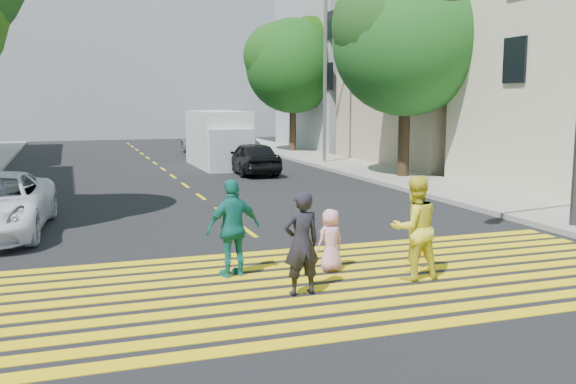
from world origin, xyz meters
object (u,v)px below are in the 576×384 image
pedestrian_extra (233,228)px  silver_car (204,142)px  dark_car_parked (242,144)px  pedestrian_man (301,243)px  tree_right_near (408,33)px  dark_car_near (252,158)px  pedestrian_woman (415,228)px  tree_right_far (294,61)px  pedestrian_child (331,240)px  traffic_signal (550,50)px  white_van (219,141)px

pedestrian_extra → silver_car: pedestrian_extra is taller
dark_car_parked → pedestrian_extra: bearing=-106.3°
pedestrian_man → silver_car: pedestrian_man is taller
tree_right_near → dark_car_near: size_ratio=2.06×
pedestrian_woman → pedestrian_extra: 3.27m
tree_right_far → silver_car: bearing=172.1°
pedestrian_man → dark_car_near: bearing=-106.8°
pedestrian_child → traffic_signal: bearing=176.2°
pedestrian_extra → white_van: white_van is taller
dark_car_near → silver_car: 10.63m
silver_car → white_van: 7.34m
dark_car_near → traffic_signal: size_ratio=0.62×
dark_car_parked → white_van: size_ratio=0.66×
dark_car_near → traffic_signal: 15.19m
tree_right_near → dark_car_parked: 14.66m
dark_car_near → white_van: white_van is taller
dark_car_near → dark_car_parked: (2.08, 9.63, -0.10)m
silver_car → pedestrian_woman: bearing=84.8°
tree_right_near → tree_right_far: tree_right_near is taller
tree_right_far → silver_car: (-5.34, 0.74, -4.75)m
tree_right_near → pedestrian_extra: tree_right_near is taller
dark_car_near → tree_right_near: bearing=145.5°
pedestrian_child → dark_car_near: size_ratio=0.29×
tree_right_near → tree_right_far: bearing=90.0°
pedestrian_extra → dark_car_parked: size_ratio=0.48×
pedestrian_man → traffic_signal: bearing=-164.1°
pedestrian_child → dark_car_parked: bearing=-117.1°
pedestrian_extra → white_van: 19.27m
pedestrian_child → traffic_signal: (5.91, 1.27, 3.74)m
pedestrian_woman → dark_car_near: pedestrian_woman is taller
pedestrian_man → traffic_signal: 8.14m
pedestrian_child → tree_right_near: bearing=-140.5°
pedestrian_extra → silver_car: size_ratio=0.36×
tree_right_near → tree_right_far: size_ratio=1.06×
pedestrian_woman → dark_car_parked: size_ratio=0.51×
pedestrian_child → traffic_signal: 7.11m
silver_car → pedestrian_child: bearing=82.1°
pedestrian_man → white_van: (3.22, 20.27, 0.39)m
pedestrian_man → tree_right_far: bearing=-112.9°
pedestrian_child → dark_car_parked: (4.96, 25.33, 0.02)m
dark_car_parked → tree_right_near: bearing=-77.2°
pedestrian_woman → silver_car: (1.73, 27.33, -0.22)m
pedestrian_extra → dark_car_parked: bearing=-117.8°
dark_car_near → silver_car: size_ratio=0.83×
pedestrian_extra → dark_car_parked: (6.79, 25.12, -0.29)m
pedestrian_woman → dark_car_near: 16.78m
pedestrian_woman → pedestrian_child: 1.61m
white_van → tree_right_near: bearing=-49.4°
pedestrian_child → traffic_signal: traffic_signal is taller
tree_right_near → tree_right_far: 13.57m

